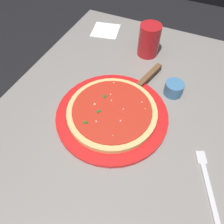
# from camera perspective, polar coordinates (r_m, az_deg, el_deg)

# --- Properties ---
(ground_plane) EXTENTS (5.00, 5.00, 0.00)m
(ground_plane) POSITION_cam_1_polar(r_m,az_deg,el_deg) (1.35, 2.01, -20.50)
(ground_plane) COLOR black
(restaurant_table) EXTENTS (1.03, 0.80, 0.76)m
(restaurant_table) POSITION_cam_1_polar(r_m,az_deg,el_deg) (0.78, 3.28, -7.20)
(restaurant_table) COLOR black
(restaurant_table) RESTS_ON ground_plane
(serving_plate) EXTENTS (0.33, 0.33, 0.01)m
(serving_plate) POSITION_cam_1_polar(r_m,az_deg,el_deg) (0.65, -0.00, -0.71)
(serving_plate) COLOR red
(serving_plate) RESTS_ON restaurant_table
(pizza) EXTENTS (0.27, 0.27, 0.02)m
(pizza) POSITION_cam_1_polar(r_m,az_deg,el_deg) (0.64, -0.00, 0.18)
(pizza) COLOR #DBB26B
(pizza) RESTS_ON serving_plate
(pizza_server) EXTENTS (0.22, 0.10, 0.01)m
(pizza_server) POSITION_cam_1_polar(r_m,az_deg,el_deg) (0.73, 8.09, 7.79)
(pizza_server) COLOR silver
(pizza_server) RESTS_ON serving_plate
(cup_tall_drink) EXTENTS (0.08, 0.08, 0.12)m
(cup_tall_drink) POSITION_cam_1_polar(r_m,az_deg,el_deg) (0.84, 9.73, 18.13)
(cup_tall_drink) COLOR #B2191E
(cup_tall_drink) RESTS_ON restaurant_table
(cup_small_sauce) EXTENTS (0.06, 0.06, 0.04)m
(cup_small_sauce) POSITION_cam_1_polar(r_m,az_deg,el_deg) (0.73, 15.98, 5.97)
(cup_small_sauce) COLOR teal
(cup_small_sauce) RESTS_ON restaurant_table
(napkin_folded_right) EXTENTS (0.13, 0.13, 0.00)m
(napkin_folded_right) POSITION_cam_1_polar(r_m,az_deg,el_deg) (1.00, -1.68, 20.71)
(napkin_folded_right) COLOR white
(napkin_folded_right) RESTS_ON restaurant_table
(fork) EXTENTS (0.18, 0.09, 0.00)m
(fork) POSITION_cam_1_polar(r_m,az_deg,el_deg) (0.60, 23.75, -16.33)
(fork) COLOR silver
(fork) RESTS_ON restaurant_table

